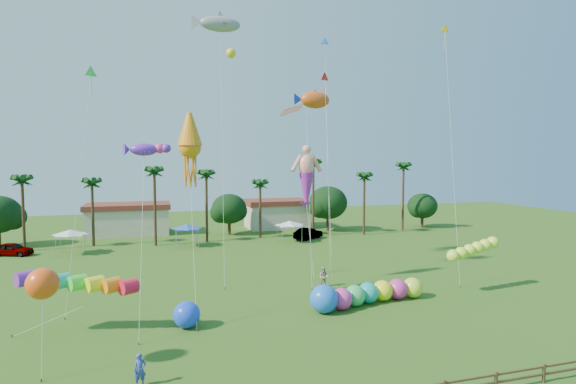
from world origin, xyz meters
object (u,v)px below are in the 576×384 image
object	(u,v)px
car_a	(13,249)
blue_ball	(187,315)
spectator_a	(140,370)
car_b	(308,233)
spectator_b	(324,277)
caterpillar_inflatable	(364,294)

from	to	relation	value
car_a	blue_ball	bearing A→B (deg)	-128.24
car_a	spectator_a	world-z (taller)	spectator_a
car_b	spectator_a	world-z (taller)	spectator_a
spectator_a	spectator_b	distance (m)	21.00
car_a	spectator_a	bearing A→B (deg)	-137.20
caterpillar_inflatable	car_a	bearing A→B (deg)	127.58
car_a	caterpillar_inflatable	bearing A→B (deg)	-111.86
car_b	spectator_b	xyz separation A→B (m)	(-6.90, -23.97, 0.09)
spectator_b	caterpillar_inflatable	size ratio (longest dim) A/B	0.17
car_a	blue_ball	world-z (taller)	blue_ball
car_a	spectator_b	bearing A→B (deg)	-106.73
car_a	spectator_a	size ratio (longest dim) A/B	2.74
spectator_b	caterpillar_inflatable	bearing A→B (deg)	-40.09
spectator_b	blue_ball	bearing A→B (deg)	-113.71
car_b	blue_ball	world-z (taller)	blue_ball
spectator_b	spectator_a	bearing A→B (deg)	-99.14
spectator_b	blue_ball	size ratio (longest dim) A/B	0.99
caterpillar_inflatable	spectator_a	bearing A→B (deg)	-163.55
blue_ball	spectator_a	bearing A→B (deg)	-110.84
caterpillar_inflatable	blue_ball	bearing A→B (deg)	173.52
car_a	car_b	size ratio (longest dim) A/B	0.92
spectator_b	car_a	bearing A→B (deg)	-178.53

